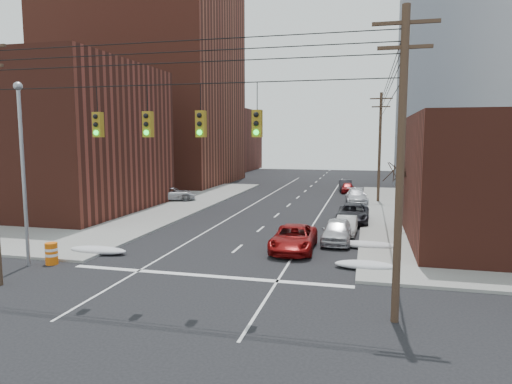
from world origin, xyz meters
The scene contains 27 objects.
ground centered at (0.00, 0.00, 0.00)m, with size 160.00×160.00×0.00m, color black.
sidewalk_nw centered at (-27.00, 27.00, 0.07)m, with size 40.00×40.00×0.15m, color gray.
building_brick_tall centered at (-24.00, 48.00, 15.00)m, with size 24.00×20.00×30.00m, color maroon.
building_brick_near centered at (-22.00, 22.00, 6.50)m, with size 20.00×16.00×13.00m, color #512118.
building_brick_far centered at (-26.00, 74.00, 6.00)m, with size 22.00×18.00×12.00m, color #512118.
building_office centered at (22.00, 44.00, 12.50)m, with size 22.00×20.00×25.00m, color gray.
building_glass centered at (24.00, 70.00, 11.00)m, with size 20.00×18.00×22.00m, color gray.
utility_pole_right centered at (8.50, 3.00, 5.78)m, with size 2.20×0.28×11.00m.
utility_pole_far centered at (8.50, 34.00, 5.78)m, with size 2.20×0.28×11.00m.
traffic_signals centered at (0.10, 2.97, 7.17)m, with size 17.00×0.42×2.02m.
street_light centered at (-9.50, 6.00, 5.54)m, with size 0.44×0.44×9.32m.
bare_tree centered at (9.59, 20.00, 2.32)m, with size 2.09×2.20×4.93m.
snow_nw centered at (-7.40, 9.00, 0.21)m, with size 3.50×1.08×0.42m, color silver.
snow_ne centered at (7.40, 9.50, 0.21)m, with size 3.00×1.08×0.42m, color silver.
snow_east_far centered at (7.40, 14.00, 0.21)m, with size 4.00×1.08×0.42m, color silver.
red_pickup centered at (3.31, 12.39, 0.73)m, with size 2.42×5.24×1.46m, color maroon.
parked_car_a centered at (5.65, 15.01, 0.76)m, with size 1.79×4.44×1.51m, color silver.
parked_car_b centered at (6.10, 17.59, 0.62)m, with size 1.32×3.77×1.24m, color silver.
parked_car_c centered at (6.40, 22.10, 0.71)m, with size 2.37×5.13×1.43m, color black.
parked_car_d centered at (6.40, 32.47, 0.72)m, with size 2.02×4.97×1.44m, color silver.
parked_car_e centered at (5.11, 41.53, 0.62)m, with size 1.45×3.61×1.23m, color maroon.
parked_car_f centered at (4.80, 42.96, 0.69)m, with size 1.47×4.21×1.39m, color black.
lot_car_a centered at (-15.49, 18.66, 0.92)m, with size 1.62×4.65×1.53m, color white.
lot_car_b centered at (-12.06, 29.51, 0.83)m, with size 2.27×4.92×1.37m, color #B9B9BE.
lot_car_c centered at (-19.02, 19.87, 0.90)m, with size 2.11×5.20×1.51m, color black.
lot_car_d centered at (-17.87, 29.77, 0.83)m, with size 1.61×4.01×1.37m, color silver.
construction_barrel centered at (-8.50, 6.50, 0.58)m, with size 0.66×0.66×1.13m.
Camera 1 is at (7.41, -13.48, 6.60)m, focal length 32.00 mm.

